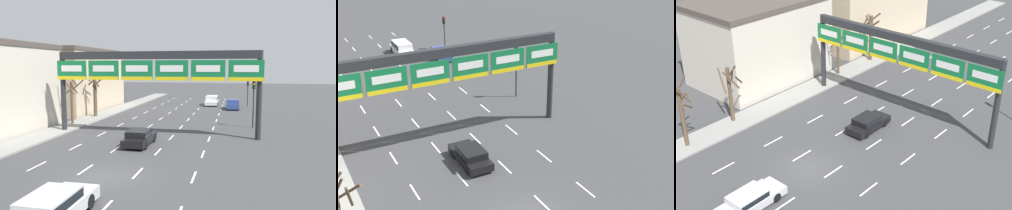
% 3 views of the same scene
% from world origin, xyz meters
% --- Properties ---
extents(ground_plane, '(220.00, 220.00, 0.00)m').
position_xyz_m(ground_plane, '(0.00, 0.00, 0.00)').
color(ground_plane, '#3D3D3F').
extents(lane_dashes, '(10.02, 67.00, 0.01)m').
position_xyz_m(lane_dashes, '(-0.00, 13.50, 0.00)').
color(lane_dashes, white).
rests_on(lane_dashes, ground_plane).
extents(sign_gantry, '(18.76, 0.70, 7.57)m').
position_xyz_m(sign_gantry, '(-0.00, 11.59, 6.09)').
color(sign_gantry, '#232628').
rests_on(sign_gantry, ground_plane).
extents(building_far, '(9.75, 16.98, 8.70)m').
position_xyz_m(building_far, '(-16.23, 27.01, 4.36)').
color(building_far, '#C6B293').
rests_on(building_far, ground_plane).
extents(car_black, '(1.80, 4.21, 1.27)m').
position_xyz_m(car_black, '(-0.25, 7.59, 0.69)').
color(car_black, black).
rests_on(car_black, ground_plane).
extents(car_silver, '(1.85, 4.74, 1.27)m').
position_xyz_m(car_silver, '(0.20, -5.60, 0.69)').
color(car_silver, '#B7B7BC').
rests_on(car_silver, ground_plane).
extents(suv_white, '(1.99, 4.60, 1.54)m').
position_xyz_m(suv_white, '(3.26, 36.04, 0.87)').
color(suv_white, silver).
rests_on(suv_white, ground_plane).
extents(car_blue, '(1.83, 3.95, 1.47)m').
position_xyz_m(car_blue, '(6.63, 31.71, 0.78)').
color(car_blue, navy).
rests_on(car_blue, ground_plane).
extents(traffic_light_near_gantry, '(0.30, 0.35, 4.90)m').
position_xyz_m(traffic_light_near_gantry, '(8.86, 17.18, 3.48)').
color(traffic_light_near_gantry, black).
rests_on(traffic_light_near_gantry, ground_plane).
extents(traffic_light_mid_block, '(0.30, 0.35, 4.12)m').
position_xyz_m(traffic_light_mid_block, '(8.82, 35.73, 2.97)').
color(traffic_light_mid_block, black).
rests_on(traffic_light_mid_block, ground_plane).
extents(tree_bare_closest, '(1.93, 1.95, 5.43)m').
position_xyz_m(tree_bare_closest, '(-9.84, 20.49, 3.16)').
color(tree_bare_closest, brown).
rests_on(tree_bare_closest, sidewalk_left).
extents(tree_bare_third, '(1.97, 1.89, 5.07)m').
position_xyz_m(tree_bare_third, '(-9.96, 14.96, 2.87)').
color(tree_bare_third, brown).
rests_on(tree_bare_third, sidewalk_left).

